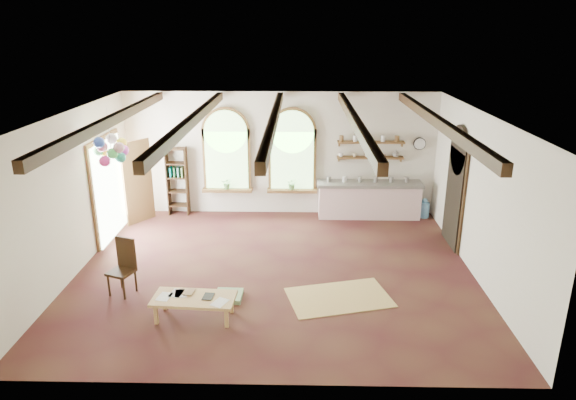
{
  "coord_description": "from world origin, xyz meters",
  "views": [
    {
      "loc": [
        0.48,
        -9.45,
        4.77
      ],
      "look_at": [
        0.25,
        0.6,
        1.33
      ],
      "focal_mm": 32.0,
      "sensor_mm": 36.0,
      "label": 1
    }
  ],
  "objects_px": {
    "kitchen_counter": "(369,199)",
    "side_chair": "(123,278)",
    "balloon_cluster": "(111,150)",
    "coffee_table": "(194,300)"
  },
  "relations": [
    {
      "from": "kitchen_counter",
      "to": "balloon_cluster",
      "type": "height_order",
      "value": "balloon_cluster"
    },
    {
      "from": "coffee_table",
      "to": "side_chair",
      "type": "bearing_deg",
      "value": 150.7
    },
    {
      "from": "kitchen_counter",
      "to": "side_chair",
      "type": "bearing_deg",
      "value": -140.75
    },
    {
      "from": "kitchen_counter",
      "to": "side_chair",
      "type": "relative_size",
      "value": 2.52
    },
    {
      "from": "side_chair",
      "to": "balloon_cluster",
      "type": "height_order",
      "value": "balloon_cluster"
    },
    {
      "from": "kitchen_counter",
      "to": "balloon_cluster",
      "type": "xyz_separation_m",
      "value": [
        -5.71,
        -2.4,
        1.86
      ]
    },
    {
      "from": "side_chair",
      "to": "coffee_table",
      "type": "bearing_deg",
      "value": -29.3
    },
    {
      "from": "coffee_table",
      "to": "side_chair",
      "type": "height_order",
      "value": "side_chair"
    },
    {
      "from": "side_chair",
      "to": "balloon_cluster",
      "type": "distance_m",
      "value": 2.76
    },
    {
      "from": "kitchen_counter",
      "to": "coffee_table",
      "type": "xyz_separation_m",
      "value": [
        -3.59,
        -5.0,
        -0.12
      ]
    }
  ]
}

